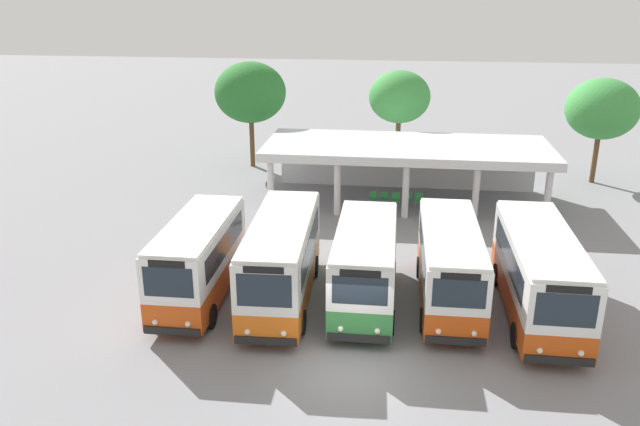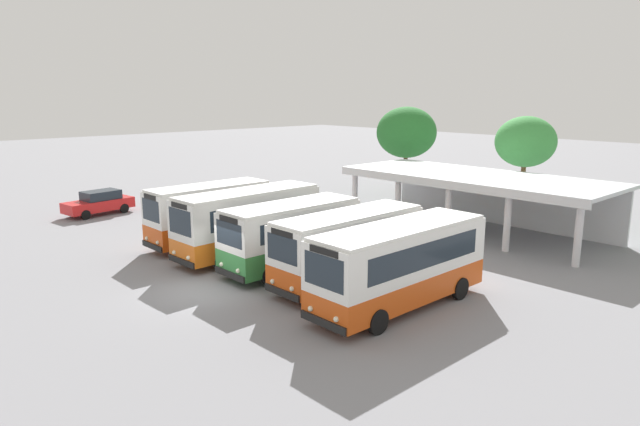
{
  "view_description": "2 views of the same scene",
  "coord_description": "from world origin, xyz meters",
  "px_view_note": "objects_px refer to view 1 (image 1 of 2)",
  "views": [
    {
      "loc": [
        1.35,
        -17.73,
        11.83
      ],
      "look_at": [
        -2.07,
        9.11,
        2.12
      ],
      "focal_mm": 35.89,
      "sensor_mm": 36.0,
      "label": 1
    },
    {
      "loc": [
        19.62,
        -11.36,
        8.07
      ],
      "look_at": [
        -0.45,
        7.1,
        2.24
      ],
      "focal_mm": 31.43,
      "sensor_mm": 36.0,
      "label": 2
    }
  ],
  "objects_px": {
    "city_bus_nearest_orange": "(199,258)",
    "waiting_chair_fifth_seat": "(419,199)",
    "waiting_chair_second_from_end": "(385,198)",
    "waiting_chair_middle_seat": "(396,199)",
    "city_bus_middle_cream": "(365,264)",
    "waiting_chair_fourth_seat": "(407,199)",
    "city_bus_fifth_blue": "(539,271)",
    "city_bus_second_in_row": "(282,258)",
    "city_bus_fourth_amber": "(450,263)",
    "waiting_chair_end_by_column": "(373,198)"
  },
  "relations": [
    {
      "from": "waiting_chair_second_from_end",
      "to": "waiting_chair_fourth_seat",
      "type": "xyz_separation_m",
      "value": [
        1.27,
        -0.02,
        0.0
      ]
    },
    {
      "from": "waiting_chair_second_from_end",
      "to": "waiting_chair_fourth_seat",
      "type": "relative_size",
      "value": 1.0
    },
    {
      "from": "waiting_chair_middle_seat",
      "to": "waiting_chair_fifth_seat",
      "type": "bearing_deg",
      "value": 5.04
    },
    {
      "from": "city_bus_fourth_amber",
      "to": "waiting_chair_fifth_seat",
      "type": "height_order",
      "value": "city_bus_fourth_amber"
    },
    {
      "from": "city_bus_fifth_blue",
      "to": "waiting_chair_fourth_seat",
      "type": "bearing_deg",
      "value": 111.99
    },
    {
      "from": "city_bus_nearest_orange",
      "to": "waiting_chair_fifth_seat",
      "type": "xyz_separation_m",
      "value": [
        8.77,
        12.21,
        -1.29
      ]
    },
    {
      "from": "waiting_chair_second_from_end",
      "to": "city_bus_fifth_blue",
      "type": "bearing_deg",
      "value": -62.96
    },
    {
      "from": "city_bus_fifth_blue",
      "to": "waiting_chair_fifth_seat",
      "type": "relative_size",
      "value": 9.41
    },
    {
      "from": "city_bus_nearest_orange",
      "to": "waiting_chair_fifth_seat",
      "type": "relative_size",
      "value": 8.06
    },
    {
      "from": "waiting_chair_middle_seat",
      "to": "waiting_chair_fifth_seat",
      "type": "xyz_separation_m",
      "value": [
        1.27,
        0.11,
        0.0
      ]
    },
    {
      "from": "city_bus_fifth_blue",
      "to": "waiting_chair_middle_seat",
      "type": "relative_size",
      "value": 9.41
    },
    {
      "from": "city_bus_fifth_blue",
      "to": "waiting_chair_second_from_end",
      "type": "height_order",
      "value": "city_bus_fifth_blue"
    },
    {
      "from": "city_bus_fourth_amber",
      "to": "waiting_chair_second_from_end",
      "type": "bearing_deg",
      "value": 103.97
    },
    {
      "from": "waiting_chair_end_by_column",
      "to": "waiting_chair_fifth_seat",
      "type": "xyz_separation_m",
      "value": [
        2.54,
        0.07,
        0.0
      ]
    },
    {
      "from": "city_bus_fourth_amber",
      "to": "waiting_chair_fifth_seat",
      "type": "distance_m",
      "value": 11.41
    },
    {
      "from": "waiting_chair_fourth_seat",
      "to": "waiting_chair_fifth_seat",
      "type": "bearing_deg",
      "value": 1.27
    },
    {
      "from": "waiting_chair_middle_seat",
      "to": "waiting_chair_fourth_seat",
      "type": "xyz_separation_m",
      "value": [
        0.63,
        0.1,
        0.0
      ]
    },
    {
      "from": "city_bus_nearest_orange",
      "to": "city_bus_fourth_amber",
      "type": "distance_m",
      "value": 9.72
    },
    {
      "from": "city_bus_middle_cream",
      "to": "city_bus_second_in_row",
      "type": "bearing_deg",
      "value": -178.02
    },
    {
      "from": "waiting_chair_second_from_end",
      "to": "waiting_chair_middle_seat",
      "type": "relative_size",
      "value": 1.0
    },
    {
      "from": "city_bus_middle_cream",
      "to": "waiting_chair_second_from_end",
      "type": "relative_size",
      "value": 8.11
    },
    {
      "from": "waiting_chair_end_by_column",
      "to": "waiting_chair_middle_seat",
      "type": "bearing_deg",
      "value": -2.04
    },
    {
      "from": "waiting_chair_middle_seat",
      "to": "waiting_chair_fifth_seat",
      "type": "distance_m",
      "value": 1.27
    },
    {
      "from": "waiting_chair_end_by_column",
      "to": "waiting_chair_fourth_seat",
      "type": "relative_size",
      "value": 1.0
    },
    {
      "from": "waiting_chair_middle_seat",
      "to": "waiting_chair_fifth_seat",
      "type": "height_order",
      "value": "same"
    },
    {
      "from": "city_bus_fourth_amber",
      "to": "city_bus_fifth_blue",
      "type": "xyz_separation_m",
      "value": [
        3.23,
        -0.52,
        0.06
      ]
    },
    {
      "from": "city_bus_middle_cream",
      "to": "waiting_chair_middle_seat",
      "type": "xyz_separation_m",
      "value": [
        1.05,
        11.72,
        -1.22
      ]
    },
    {
      "from": "city_bus_fourth_amber",
      "to": "city_bus_middle_cream",
      "type": "bearing_deg",
      "value": -170.78
    },
    {
      "from": "city_bus_fifth_blue",
      "to": "waiting_chair_fourth_seat",
      "type": "xyz_separation_m",
      "value": [
        -4.77,
        11.82,
        -1.27
      ]
    },
    {
      "from": "waiting_chair_second_from_end",
      "to": "waiting_chair_fourth_seat",
      "type": "bearing_deg",
      "value": -0.82
    },
    {
      "from": "city_bus_second_in_row",
      "to": "waiting_chair_fourth_seat",
      "type": "distance_m",
      "value": 12.97
    },
    {
      "from": "city_bus_nearest_orange",
      "to": "city_bus_fourth_amber",
      "type": "bearing_deg",
      "value": 5.32
    },
    {
      "from": "city_bus_nearest_orange",
      "to": "city_bus_middle_cream",
      "type": "xyz_separation_m",
      "value": [
        6.45,
        0.38,
        -0.06
      ]
    },
    {
      "from": "waiting_chair_end_by_column",
      "to": "waiting_chair_middle_seat",
      "type": "relative_size",
      "value": 1.0
    },
    {
      "from": "city_bus_nearest_orange",
      "to": "city_bus_middle_cream",
      "type": "bearing_deg",
      "value": 3.35
    },
    {
      "from": "waiting_chair_fourth_seat",
      "to": "waiting_chair_fifth_seat",
      "type": "relative_size",
      "value": 1.0
    },
    {
      "from": "city_bus_nearest_orange",
      "to": "waiting_chair_fourth_seat",
      "type": "relative_size",
      "value": 8.06
    },
    {
      "from": "city_bus_fifth_blue",
      "to": "city_bus_middle_cream",
      "type": "bearing_deg",
      "value": -179.98
    },
    {
      "from": "city_bus_fourth_amber",
      "to": "waiting_chair_end_by_column",
      "type": "xyz_separation_m",
      "value": [
        -3.45,
        11.24,
        -1.21
      ]
    },
    {
      "from": "city_bus_nearest_orange",
      "to": "waiting_chair_second_from_end",
      "type": "relative_size",
      "value": 8.06
    },
    {
      "from": "waiting_chair_second_from_end",
      "to": "waiting_chair_fifth_seat",
      "type": "distance_m",
      "value": 1.9
    },
    {
      "from": "city_bus_second_in_row",
      "to": "city_bus_fourth_amber",
      "type": "relative_size",
      "value": 1.06
    },
    {
      "from": "city_bus_second_in_row",
      "to": "waiting_chair_second_from_end",
      "type": "distance_m",
      "value": 12.56
    },
    {
      "from": "city_bus_fourth_amber",
      "to": "waiting_chair_middle_seat",
      "type": "bearing_deg",
      "value": 101.02
    },
    {
      "from": "city_bus_second_in_row",
      "to": "waiting_chair_fifth_seat",
      "type": "height_order",
      "value": "city_bus_second_in_row"
    },
    {
      "from": "city_bus_nearest_orange",
      "to": "waiting_chair_fifth_seat",
      "type": "height_order",
      "value": "city_bus_nearest_orange"
    },
    {
      "from": "waiting_chair_fifth_seat",
      "to": "waiting_chair_second_from_end",
      "type": "bearing_deg",
      "value": 179.88
    },
    {
      "from": "city_bus_second_in_row",
      "to": "city_bus_fifth_blue",
      "type": "xyz_separation_m",
      "value": [
        9.68,
        0.11,
        -0.06
      ]
    },
    {
      "from": "waiting_chair_second_from_end",
      "to": "waiting_chair_middle_seat",
      "type": "height_order",
      "value": "same"
    },
    {
      "from": "city_bus_fifth_blue",
      "to": "waiting_chair_fifth_seat",
      "type": "xyz_separation_m",
      "value": [
        -4.14,
        11.83,
        -1.27
      ]
    }
  ]
}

